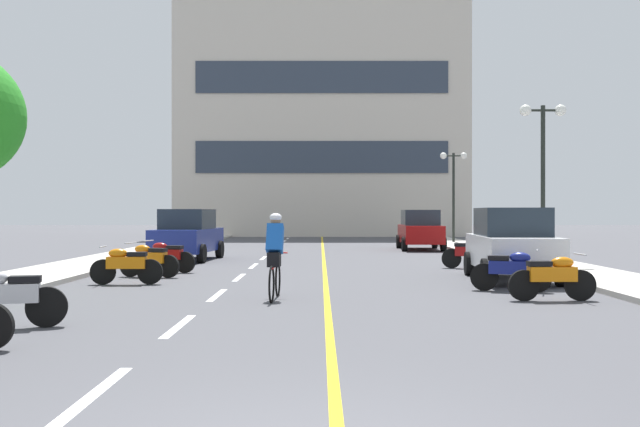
{
  "coord_description": "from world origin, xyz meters",
  "views": [
    {
      "loc": [
        0.12,
        -4.71,
        1.7
      ],
      "look_at": [
        0.07,
        18.19,
        1.67
      ],
      "focal_mm": 40.18,
      "sensor_mm": 36.0,
      "label": 1
    }
  ],
  "objects_px": {
    "street_lamp_mid": "(544,147)",
    "motorcycle_6": "(150,259)",
    "parked_car_mid": "(189,235)",
    "motorcycle_3": "(554,276)",
    "motorcycle_5": "(127,265)",
    "parked_car_near": "(513,244)",
    "motorcycle_8": "(472,253)",
    "cyclist_rider": "(276,254)",
    "motorcycle_4": "(512,270)",
    "motorcycle_2": "(7,296)",
    "street_lamp_far": "(455,176)",
    "parked_car_far": "(421,230)",
    "motorcycle_7": "(168,256)"
  },
  "relations": [
    {
      "from": "street_lamp_mid",
      "to": "motorcycle_6",
      "type": "height_order",
      "value": "street_lamp_mid"
    },
    {
      "from": "street_lamp_mid",
      "to": "parked_car_mid",
      "type": "xyz_separation_m",
      "value": [
        -11.71,
        3.08,
        -2.85
      ]
    },
    {
      "from": "motorcycle_3",
      "to": "motorcycle_5",
      "type": "xyz_separation_m",
      "value": [
        -9.06,
        3.12,
        0.0
      ]
    },
    {
      "from": "parked_car_near",
      "to": "motorcycle_8",
      "type": "relative_size",
      "value": 2.55
    },
    {
      "from": "motorcycle_5",
      "to": "cyclist_rider",
      "type": "relative_size",
      "value": 0.96
    },
    {
      "from": "parked_car_mid",
      "to": "motorcycle_4",
      "type": "distance_m",
      "value": 13.43
    },
    {
      "from": "motorcycle_3",
      "to": "motorcycle_6",
      "type": "xyz_separation_m",
      "value": [
        -8.97,
        5.01,
        0.0
      ]
    },
    {
      "from": "parked_car_mid",
      "to": "motorcycle_3",
      "type": "height_order",
      "value": "parked_car_mid"
    },
    {
      "from": "parked_car_near",
      "to": "motorcycle_2",
      "type": "xyz_separation_m",
      "value": [
        -9.4,
        -7.43,
        -0.44
      ]
    },
    {
      "from": "motorcycle_6",
      "to": "cyclist_rider",
      "type": "xyz_separation_m",
      "value": [
        3.61,
        -4.74,
        0.41
      ]
    },
    {
      "from": "motorcycle_2",
      "to": "motorcycle_8",
      "type": "relative_size",
      "value": 0.99
    },
    {
      "from": "street_lamp_far",
      "to": "motorcycle_6",
      "type": "relative_size",
      "value": 2.9
    },
    {
      "from": "parked_car_near",
      "to": "motorcycle_3",
      "type": "height_order",
      "value": "parked_car_near"
    },
    {
      "from": "street_lamp_mid",
      "to": "motorcycle_5",
      "type": "bearing_deg",
      "value": -154.43
    },
    {
      "from": "street_lamp_mid",
      "to": "motorcycle_5",
      "type": "height_order",
      "value": "street_lamp_mid"
    },
    {
      "from": "street_lamp_mid",
      "to": "street_lamp_far",
      "type": "bearing_deg",
      "value": 89.18
    },
    {
      "from": "parked_car_near",
      "to": "motorcycle_8",
      "type": "height_order",
      "value": "parked_car_near"
    },
    {
      "from": "motorcycle_4",
      "to": "parked_car_mid",
      "type": "bearing_deg",
      "value": 131.15
    },
    {
      "from": "motorcycle_4",
      "to": "motorcycle_6",
      "type": "height_order",
      "value": "same"
    },
    {
      "from": "motorcycle_8",
      "to": "parked_car_far",
      "type": "bearing_deg",
      "value": 89.95
    },
    {
      "from": "motorcycle_5",
      "to": "street_lamp_mid",
      "type": "bearing_deg",
      "value": 25.57
    },
    {
      "from": "parked_car_near",
      "to": "parked_car_mid",
      "type": "relative_size",
      "value": 1.0
    },
    {
      "from": "motorcycle_8",
      "to": "cyclist_rider",
      "type": "relative_size",
      "value": 0.95
    },
    {
      "from": "parked_car_mid",
      "to": "motorcycle_5",
      "type": "bearing_deg",
      "value": -89.09
    },
    {
      "from": "motorcycle_6",
      "to": "street_lamp_far",
      "type": "bearing_deg",
      "value": 59.5
    },
    {
      "from": "parked_car_near",
      "to": "motorcycle_4",
      "type": "distance_m",
      "value": 2.65
    },
    {
      "from": "street_lamp_mid",
      "to": "motorcycle_7",
      "type": "height_order",
      "value": "street_lamp_mid"
    },
    {
      "from": "parked_car_far",
      "to": "motorcycle_5",
      "type": "height_order",
      "value": "parked_car_far"
    },
    {
      "from": "motorcycle_2",
      "to": "motorcycle_6",
      "type": "xyz_separation_m",
      "value": [
        0.11,
        8.29,
        0.0
      ]
    },
    {
      "from": "parked_car_far",
      "to": "parked_car_mid",
      "type": "bearing_deg",
      "value": -142.33
    },
    {
      "from": "motorcycle_3",
      "to": "motorcycle_8",
      "type": "distance_m",
      "value": 7.97
    },
    {
      "from": "street_lamp_mid",
      "to": "motorcycle_6",
      "type": "xyz_separation_m",
      "value": [
        -11.49,
        -3.65,
        -3.3
      ]
    },
    {
      "from": "parked_car_mid",
      "to": "motorcycle_5",
      "type": "xyz_separation_m",
      "value": [
        0.14,
        -8.62,
        -0.44
      ]
    },
    {
      "from": "motorcycle_3",
      "to": "motorcycle_7",
      "type": "xyz_separation_m",
      "value": [
        -8.83,
        6.48,
        0.0
      ]
    },
    {
      "from": "street_lamp_far",
      "to": "parked_car_near",
      "type": "distance_m",
      "value": 21.08
    },
    {
      "from": "cyclist_rider",
      "to": "motorcycle_3",
      "type": "bearing_deg",
      "value": -2.87
    },
    {
      "from": "street_lamp_far",
      "to": "cyclist_rider",
      "type": "xyz_separation_m",
      "value": [
        -8.11,
        -24.64,
        -2.8
      ]
    },
    {
      "from": "motorcycle_3",
      "to": "motorcycle_6",
      "type": "relative_size",
      "value": 1.02
    },
    {
      "from": "parked_car_mid",
      "to": "parked_car_far",
      "type": "relative_size",
      "value": 1.02
    },
    {
      "from": "parked_car_mid",
      "to": "motorcycle_3",
      "type": "relative_size",
      "value": 2.54
    },
    {
      "from": "motorcycle_2",
      "to": "parked_car_mid",
      "type": "bearing_deg",
      "value": 90.45
    },
    {
      "from": "parked_car_far",
      "to": "motorcycle_8",
      "type": "bearing_deg",
      "value": -90.05
    },
    {
      "from": "parked_car_far",
      "to": "motorcycle_7",
      "type": "bearing_deg",
      "value": -125.7
    },
    {
      "from": "motorcycle_3",
      "to": "motorcycle_4",
      "type": "relative_size",
      "value": 1.04
    },
    {
      "from": "parked_car_mid",
      "to": "motorcycle_7",
      "type": "xyz_separation_m",
      "value": [
        0.36,
        -5.26,
        -0.44
      ]
    },
    {
      "from": "motorcycle_7",
      "to": "motorcycle_8",
      "type": "distance_m",
      "value": 9.05
    },
    {
      "from": "motorcycle_5",
      "to": "cyclist_rider",
      "type": "xyz_separation_m",
      "value": [
        3.7,
        -2.85,
        0.41
      ]
    },
    {
      "from": "street_lamp_far",
      "to": "motorcycle_7",
      "type": "distance_m",
      "value": 22.0
    },
    {
      "from": "cyclist_rider",
      "to": "motorcycle_2",
      "type": "bearing_deg",
      "value": -136.31
    },
    {
      "from": "motorcycle_3",
      "to": "motorcycle_8",
      "type": "xyz_separation_m",
      "value": [
        0.09,
        7.97,
        0.0
      ]
    }
  ]
}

